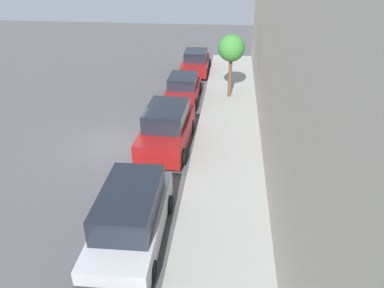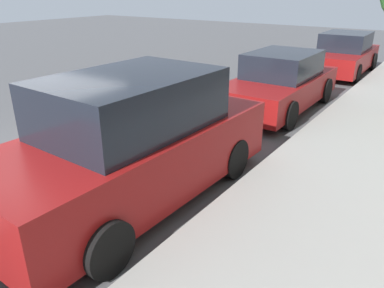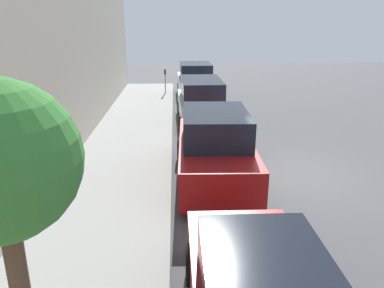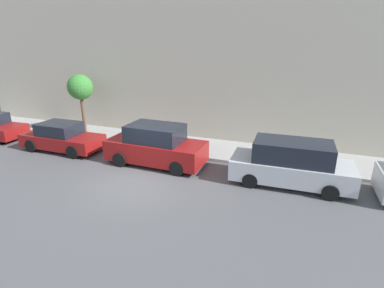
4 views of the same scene
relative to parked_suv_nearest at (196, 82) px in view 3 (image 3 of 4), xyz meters
name	(u,v)px [view 3 (image 3 of 4)]	position (x,y,z in m)	size (l,w,h in m)	color
ground_plane	(292,176)	(-2.18, 11.71, -0.93)	(60.00, 60.00, 0.00)	#515154
sidewalk	(117,177)	(2.87, 11.71, -0.86)	(3.11, 32.00, 0.15)	#9E9E99
parked_suv_nearest	(196,82)	(0.00, 0.00, 0.00)	(2.08, 4.83, 1.98)	#B7BABF
parked_minivan_second	(201,102)	(0.05, 5.58, -0.01)	(2.02, 4.94, 1.90)	#B7BABF
parked_suv_third	(215,149)	(0.11, 11.87, 0.00)	(2.09, 4.85, 1.98)	maroon
parking_meter_near	(165,78)	(1.77, -0.78, 0.10)	(0.11, 0.15, 1.45)	#ADADB2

